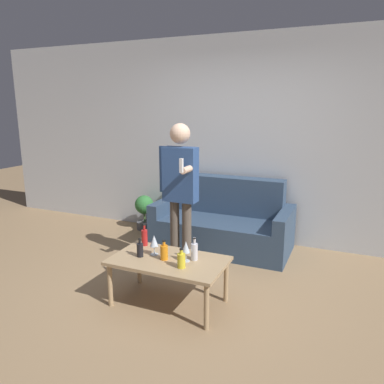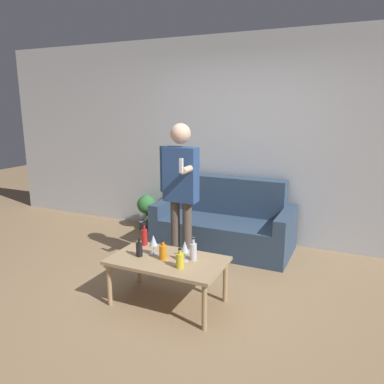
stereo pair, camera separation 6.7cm
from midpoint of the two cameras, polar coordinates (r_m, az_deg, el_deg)
The scene contains 13 objects.
ground_plane at distance 3.64m, azimuth -2.80°, elevation -16.67°, with size 16.00×16.00×0.00m, color #997A56.
wall_back at distance 5.05m, azimuth 7.26°, elevation 7.82°, with size 8.00×0.06×2.70m.
couch at distance 4.87m, azimuth 4.43°, elevation -4.85°, with size 1.72×0.84×0.89m.
coffee_table at distance 3.48m, azimuth -4.16°, elevation -10.89°, with size 1.04×0.60×0.44m.
bottle_orange at distance 3.41m, azimuth -0.21°, elevation -8.99°, with size 0.06×0.06×0.21m.
bottle_green at distance 3.26m, azimuth -2.23°, elevation -10.32°, with size 0.07×0.07×0.18m.
bottle_dark at distance 3.78m, azimuth -7.75°, elevation -6.80°, with size 0.06×0.06×0.22m.
bottle_yellow at distance 3.43m, azimuth -4.84°, elevation -9.07°, with size 0.07×0.07×0.18m.
bottle_red at distance 3.52m, azimuth -8.48°, elevation -8.66°, with size 0.06×0.06×0.17m.
wine_glass_near at distance 3.36m, azimuth -1.52°, elevation -8.45°, with size 0.07×0.07×0.19m.
wine_glass_far at distance 3.52m, azimuth -6.35°, elevation -7.48°, with size 0.08×0.08×0.19m.
person_standing_front at distance 4.03m, azimuth -2.33°, elevation 1.21°, with size 0.43×0.41×1.62m.
potted_plant at distance 5.58m, azimuth -7.62°, elevation -2.67°, with size 0.28×0.28×0.51m.
Camera 1 is at (1.39, -2.84, 1.80)m, focal length 35.00 mm.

